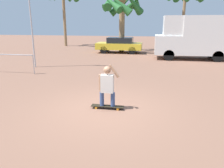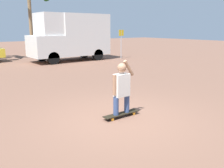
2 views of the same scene
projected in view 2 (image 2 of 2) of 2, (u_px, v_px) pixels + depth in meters
ground_plane at (120, 118)px, 6.50m from camera, size 80.00×80.00×0.00m
skateboard at (121, 114)px, 6.59m from camera, size 1.09×0.22×0.10m
person_skateboarder at (122, 86)px, 6.42m from camera, size 0.68×0.23×1.41m
camper_van at (71, 36)px, 17.59m from camera, size 5.56×2.20×3.27m
street_sign at (121, 40)px, 18.81m from camera, size 0.44×0.06×2.16m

